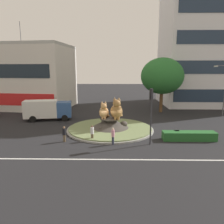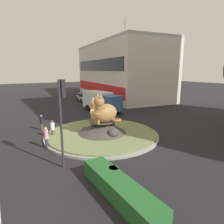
{
  "view_description": "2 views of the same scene",
  "coord_description": "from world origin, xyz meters",
  "px_view_note": "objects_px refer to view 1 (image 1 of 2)",
  "views": [
    {
      "loc": [
        0.68,
        -25.26,
        7.35
      ],
      "look_at": [
        0.21,
        0.94,
        2.04
      ],
      "focal_mm": 34.39,
      "sensor_mm": 36.0,
      "label": 1
    },
    {
      "loc": [
        15.22,
        -8.35,
        6.06
      ],
      "look_at": [
        0.03,
        1.09,
        2.14
      ],
      "focal_mm": 31.07,
      "sensor_mm": 36.0,
      "label": 2
    }
  ],
  "objects_px": {
    "traffic_light_mast": "(151,106)",
    "litter_bin": "(177,135)",
    "cat_statue_calico": "(104,112)",
    "broadleaf_tree_behind_island": "(162,76)",
    "office_tower": "(215,29)",
    "shophouse_block": "(1,77)",
    "streetlight_arm": "(224,87)",
    "cat_statue_tabby": "(117,111)",
    "delivery_box_truck": "(48,109)",
    "pedestrian_black_shirt": "(64,134)",
    "pedestrian_pink_shirt": "(113,136)",
    "pedestrian_white_shirt": "(92,133)"
  },
  "relations": [
    {
      "from": "cat_statue_calico",
      "to": "cat_statue_tabby",
      "type": "distance_m",
      "value": 1.54
    },
    {
      "from": "delivery_box_truck",
      "to": "streetlight_arm",
      "type": "bearing_deg",
      "value": -3.32
    },
    {
      "from": "pedestrian_white_shirt",
      "to": "pedestrian_black_shirt",
      "type": "distance_m",
      "value": 2.83
    },
    {
      "from": "cat_statue_calico",
      "to": "shophouse_block",
      "type": "height_order",
      "value": "shophouse_block"
    },
    {
      "from": "traffic_light_mast",
      "to": "litter_bin",
      "type": "xyz_separation_m",
      "value": [
        3.1,
        1.7,
        -3.36
      ]
    },
    {
      "from": "pedestrian_white_shirt",
      "to": "litter_bin",
      "type": "bearing_deg",
      "value": -22.42
    },
    {
      "from": "litter_bin",
      "to": "pedestrian_black_shirt",
      "type": "bearing_deg",
      "value": -174.1
    },
    {
      "from": "streetlight_arm",
      "to": "pedestrian_pink_shirt",
      "type": "bearing_deg",
      "value": 22.07
    },
    {
      "from": "broadleaf_tree_behind_island",
      "to": "streetlight_arm",
      "type": "bearing_deg",
      "value": -21.01
    },
    {
      "from": "broadleaf_tree_behind_island",
      "to": "streetlight_arm",
      "type": "relative_size",
      "value": 1.16
    },
    {
      "from": "office_tower",
      "to": "shophouse_block",
      "type": "bearing_deg",
      "value": -174.82
    },
    {
      "from": "cat_statue_tabby",
      "to": "shophouse_block",
      "type": "xyz_separation_m",
      "value": [
        -22.33,
        16.62,
        3.41
      ]
    },
    {
      "from": "cat_statue_calico",
      "to": "broadleaf_tree_behind_island",
      "type": "bearing_deg",
      "value": 139.31
    },
    {
      "from": "office_tower",
      "to": "litter_bin",
      "type": "relative_size",
      "value": 33.77
    },
    {
      "from": "litter_bin",
      "to": "streetlight_arm",
      "type": "bearing_deg",
      "value": 47.95
    },
    {
      "from": "streetlight_arm",
      "to": "cat_statue_calico",
      "type": "bearing_deg",
      "value": 7.95
    },
    {
      "from": "traffic_light_mast",
      "to": "litter_bin",
      "type": "height_order",
      "value": "traffic_light_mast"
    },
    {
      "from": "office_tower",
      "to": "broadleaf_tree_behind_island",
      "type": "bearing_deg",
      "value": -142.91
    },
    {
      "from": "office_tower",
      "to": "streetlight_arm",
      "type": "xyz_separation_m",
      "value": [
        -3.21,
        -12.52,
        -10.62
      ]
    },
    {
      "from": "office_tower",
      "to": "pedestrian_white_shirt",
      "type": "height_order",
      "value": "office_tower"
    },
    {
      "from": "traffic_light_mast",
      "to": "delivery_box_truck",
      "type": "xyz_separation_m",
      "value": [
        -13.27,
        9.93,
        -2.21
      ]
    },
    {
      "from": "pedestrian_black_shirt",
      "to": "litter_bin",
      "type": "bearing_deg",
      "value": -61.71
    },
    {
      "from": "cat_statue_tabby",
      "to": "shophouse_block",
      "type": "height_order",
      "value": "shophouse_block"
    },
    {
      "from": "shophouse_block",
      "to": "pedestrian_pink_shirt",
      "type": "bearing_deg",
      "value": -37.34
    },
    {
      "from": "office_tower",
      "to": "streetlight_arm",
      "type": "height_order",
      "value": "office_tower"
    },
    {
      "from": "pedestrian_black_shirt",
      "to": "cat_statue_calico",
      "type": "bearing_deg",
      "value": -18.24
    },
    {
      "from": "office_tower",
      "to": "delivery_box_truck",
      "type": "bearing_deg",
      "value": -152.76
    },
    {
      "from": "office_tower",
      "to": "pedestrian_black_shirt",
      "type": "xyz_separation_m",
      "value": [
        -24.99,
        -24.88,
        -14.34
      ]
    },
    {
      "from": "pedestrian_black_shirt",
      "to": "streetlight_arm",
      "type": "bearing_deg",
      "value": -38.04
    },
    {
      "from": "pedestrian_pink_shirt",
      "to": "pedestrian_black_shirt",
      "type": "xyz_separation_m",
      "value": [
        -4.97,
        0.72,
        -0.07
      ]
    },
    {
      "from": "shophouse_block",
      "to": "streetlight_arm",
      "type": "relative_size",
      "value": 3.54
    },
    {
      "from": "broadleaf_tree_behind_island",
      "to": "cat_statue_calico",
      "type": "bearing_deg",
      "value": -129.18
    },
    {
      "from": "office_tower",
      "to": "pedestrian_pink_shirt",
      "type": "xyz_separation_m",
      "value": [
        -20.02,
        -25.6,
        -14.28
      ]
    },
    {
      "from": "cat_statue_tabby",
      "to": "broadleaf_tree_behind_island",
      "type": "bearing_deg",
      "value": 143.09
    },
    {
      "from": "shophouse_block",
      "to": "litter_bin",
      "type": "distance_m",
      "value": 35.22
    },
    {
      "from": "office_tower",
      "to": "pedestrian_black_shirt",
      "type": "height_order",
      "value": "office_tower"
    },
    {
      "from": "delivery_box_truck",
      "to": "cat_statue_calico",
      "type": "bearing_deg",
      "value": -40.2
    },
    {
      "from": "litter_bin",
      "to": "shophouse_block",
      "type": "bearing_deg",
      "value": 145.62
    },
    {
      "from": "delivery_box_truck",
      "to": "pedestrian_white_shirt",
      "type": "bearing_deg",
      "value": -60.31
    },
    {
      "from": "cat_statue_tabby",
      "to": "delivery_box_truck",
      "type": "height_order",
      "value": "cat_statue_tabby"
    },
    {
      "from": "pedestrian_pink_shirt",
      "to": "delivery_box_truck",
      "type": "bearing_deg",
      "value": 167.24
    },
    {
      "from": "delivery_box_truck",
      "to": "litter_bin",
      "type": "distance_m",
      "value": 18.36
    },
    {
      "from": "office_tower",
      "to": "delivery_box_truck",
      "type": "xyz_separation_m",
      "value": [
        -29.63,
        -15.44,
        -13.6
      ]
    },
    {
      "from": "shophouse_block",
      "to": "pedestrian_black_shirt",
      "type": "relative_size",
      "value": 17.33
    },
    {
      "from": "pedestrian_pink_shirt",
      "to": "litter_bin",
      "type": "distance_m",
      "value": 7.05
    },
    {
      "from": "office_tower",
      "to": "litter_bin",
      "type": "height_order",
      "value": "office_tower"
    },
    {
      "from": "shophouse_block",
      "to": "litter_bin",
      "type": "xyz_separation_m",
      "value": [
        28.73,
        -19.65,
        -5.4
      ]
    },
    {
      "from": "broadleaf_tree_behind_island",
      "to": "cat_statue_tabby",
      "type": "bearing_deg",
      "value": -123.78
    },
    {
      "from": "cat_statue_tabby",
      "to": "litter_bin",
      "type": "height_order",
      "value": "cat_statue_tabby"
    },
    {
      "from": "cat_statue_calico",
      "to": "delivery_box_truck",
      "type": "distance_m",
      "value": 9.84
    }
  ]
}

